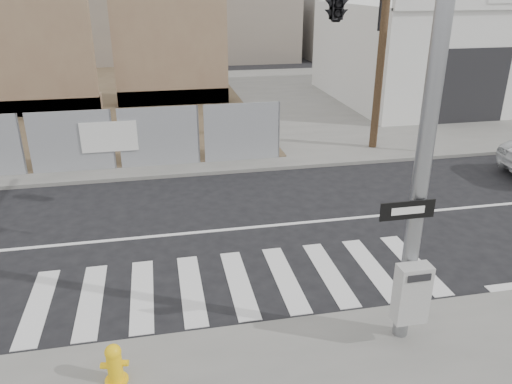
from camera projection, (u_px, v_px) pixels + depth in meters
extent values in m
plane|color=black|center=(223.00, 230.00, 12.76)|extent=(100.00, 100.00, 0.00)
cube|color=slate|center=(185.00, 106.00, 25.38)|extent=(50.00, 20.00, 0.12)
cylinder|color=gray|center=(426.00, 144.00, 7.48)|extent=(0.26, 0.26, 7.00)
cube|color=#B2B2AF|center=(412.00, 294.00, 8.18)|extent=(0.55, 0.30, 1.05)
cube|color=black|center=(407.00, 210.00, 7.68)|extent=(0.90, 0.03, 0.30)
cube|color=silver|center=(408.00, 211.00, 7.66)|extent=(0.55, 0.01, 0.12)
imported|color=black|center=(382.00, 1.00, 8.53)|extent=(0.16, 0.20, 1.00)
cylinder|color=gray|center=(430.00, 80.00, 17.33)|extent=(0.12, 0.12, 5.20)
imported|color=black|center=(441.00, 3.00, 16.36)|extent=(0.16, 0.20, 1.00)
cube|color=#7C604A|center=(19.00, 26.00, 21.62)|extent=(6.00, 0.50, 8.00)
cube|color=#7C604A|center=(35.00, 106.00, 23.38)|extent=(6.00, 1.30, 0.80)
cube|color=#7C604A|center=(169.00, 22.00, 23.71)|extent=(5.50, 0.50, 8.00)
cube|color=#7C604A|center=(174.00, 95.00, 25.47)|extent=(5.50, 1.30, 0.80)
cube|color=silver|center=(452.00, 51.00, 26.09)|extent=(12.00, 10.00, 4.80)
cube|color=black|center=(472.00, 86.00, 21.50)|extent=(3.40, 0.06, 3.20)
cylinder|color=#4A3622|center=(386.00, 6.00, 16.93)|extent=(0.28, 0.28, 10.00)
cylinder|color=yellow|center=(117.00, 380.00, 7.77)|extent=(0.43, 0.43, 0.04)
cylinder|color=yellow|center=(115.00, 367.00, 7.67)|extent=(0.28, 0.28, 0.54)
sphere|color=yellow|center=(113.00, 352.00, 7.56)|extent=(0.25, 0.25, 0.25)
cylinder|color=yellow|center=(105.00, 366.00, 7.63)|extent=(0.14, 0.12, 0.10)
cylinder|color=yellow|center=(124.00, 363.00, 7.68)|extent=(0.14, 0.12, 0.10)
cube|color=#DA600B|center=(170.00, 162.00, 17.23)|extent=(0.47, 0.47, 0.03)
cone|color=#DA600B|center=(169.00, 152.00, 17.09)|extent=(0.41, 0.41, 0.74)
cylinder|color=silver|center=(169.00, 149.00, 17.05)|extent=(0.28, 0.28, 0.08)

